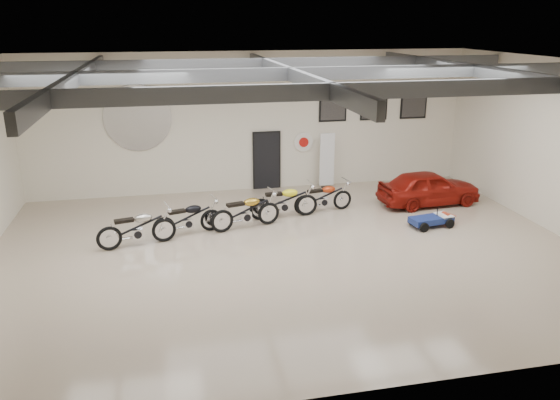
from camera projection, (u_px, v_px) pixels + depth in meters
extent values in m
cube|color=tan|center=(289.00, 252.00, 14.87)|extent=(16.00, 12.00, 0.01)
cube|color=slate|center=(290.00, 64.00, 13.30)|extent=(16.00, 12.00, 0.01)
cube|color=silver|center=(252.00, 122.00, 19.66)|extent=(16.00, 0.02, 5.00)
cube|color=black|center=(267.00, 161.00, 20.17)|extent=(0.92, 0.08, 2.10)
imported|color=maroon|center=(429.00, 188.00, 18.54)|extent=(1.64, 3.56, 1.18)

